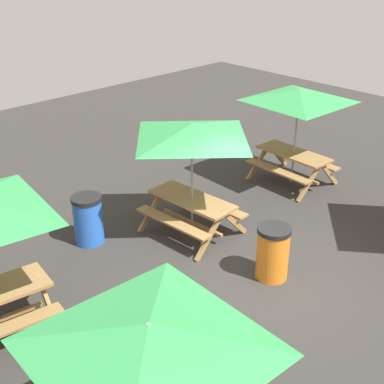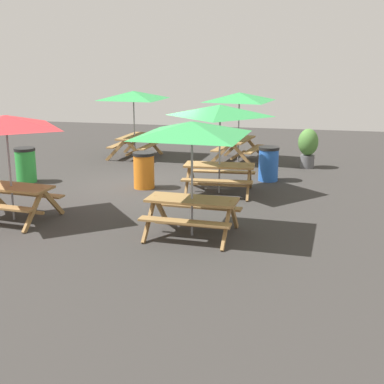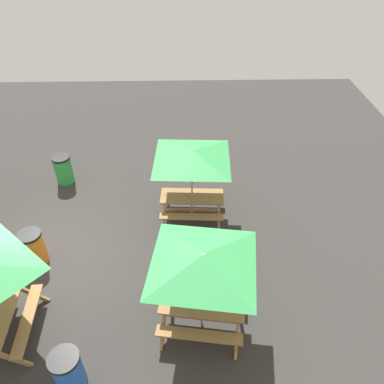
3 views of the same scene
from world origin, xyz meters
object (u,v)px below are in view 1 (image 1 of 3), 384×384
at_px(trash_bin_orange, 273,252).
at_px(picnic_table_1, 298,102).
at_px(picnic_table_0, 150,351).
at_px(trash_bin_blue, 88,219).
at_px(picnic_table_2, 192,140).

bearing_deg(trash_bin_orange, picnic_table_1, -148.49).
xyz_separation_m(picnic_table_0, trash_bin_orange, (-4.08, -1.66, -1.49)).
bearing_deg(picnic_table_0, trash_bin_blue, -113.71).
distance_m(picnic_table_2, trash_bin_blue, 2.52).
bearing_deg(picnic_table_2, picnic_table_1, 87.60).
bearing_deg(trash_bin_blue, trash_bin_orange, 116.94).
relative_size(picnic_table_2, trash_bin_blue, 2.38).
height_order(picnic_table_1, trash_bin_blue, picnic_table_1).
xyz_separation_m(picnic_table_2, trash_bin_blue, (1.70, -1.12, -1.49)).
bearing_deg(picnic_table_0, picnic_table_1, -150.25).
bearing_deg(picnic_table_1, trash_bin_orange, -55.86).
distance_m(picnic_table_1, trash_bin_orange, 4.35).
height_order(picnic_table_0, picnic_table_1, same).
xyz_separation_m(picnic_table_1, trash_bin_blue, (5.11, -1.06, -1.49)).
distance_m(picnic_table_0, picnic_table_1, 8.46).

